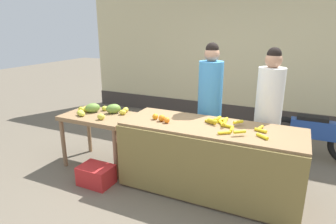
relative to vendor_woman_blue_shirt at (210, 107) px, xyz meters
The scene contains 12 objects.
ground_plane 1.13m from the vendor_woman_blue_shirt, 103.11° to the right, with size 24.00×24.00×0.00m, color #665B4C.
market_wall_back 2.52m from the vendor_woman_blue_shirt, 93.54° to the left, with size 7.08×0.23×3.52m.
fruit_stall_counter 0.83m from the vendor_woman_blue_shirt, 72.02° to the right, with size 2.19×0.80×0.87m.
side_table_wooden 1.63m from the vendor_woman_blue_shirt, 156.78° to the right, with size 1.03×0.67×0.79m.
banana_bunch_pile 0.74m from the vendor_woman_blue_shirt, 53.16° to the right, with size 0.80×0.58×0.07m.
orange_pile 0.84m from the vendor_woman_blue_shirt, 119.54° to the right, with size 0.27×0.14×0.09m.
mango_papaya_pile 1.60m from the vendor_woman_blue_shirt, 159.33° to the right, with size 0.74×0.55×0.14m.
vendor_woman_blue_shirt is the anchor object (origin of this frame).
vendor_woman_white_shirt 0.80m from the vendor_woman_blue_shirt, ahead, with size 0.34×0.34×1.78m.
parked_motorcycle 1.80m from the vendor_woman_blue_shirt, 31.22° to the left, with size 1.60×0.18×0.88m.
produce_crate 1.82m from the vendor_woman_blue_shirt, 136.18° to the right, with size 0.44×0.32×0.26m, color red.
produce_sack 0.99m from the vendor_woman_blue_shirt, 167.18° to the left, with size 0.36×0.30×0.50m, color maroon.
Camera 1 is at (1.24, -3.16, 2.03)m, focal length 30.29 mm.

